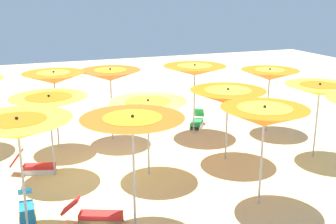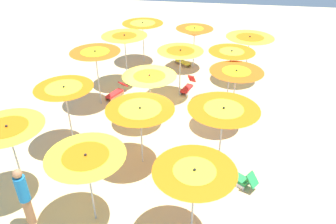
{
  "view_description": "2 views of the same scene",
  "coord_description": "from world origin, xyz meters",
  "px_view_note": "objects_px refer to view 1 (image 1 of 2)",
  "views": [
    {
      "loc": [
        -3.08,
        -10.53,
        4.82
      ],
      "look_at": [
        1.08,
        0.38,
        1.51
      ],
      "focal_mm": 45.26,
      "sensor_mm": 36.0,
      "label": 1
    },
    {
      "loc": [
        11.32,
        2.13,
        7.4
      ],
      "look_at": [
        0.91,
        0.49,
        0.95
      ],
      "focal_mm": 35.43,
      "sensor_mm": 36.0,
      "label": 2
    }
  ],
  "objects_px": {
    "beach_umbrella_13": "(195,70)",
    "beach_umbrella_2": "(133,125)",
    "lounger_1": "(35,166)",
    "beach_umbrella_3": "(264,117)",
    "lounger_3": "(27,210)",
    "lounger_0": "(197,121)",
    "beach_umbrella_6": "(49,102)",
    "beach_umbrella_11": "(54,78)",
    "beach_umbrella_8": "(228,97)",
    "beach_umbrella_14": "(270,75)",
    "beach_umbrella_1": "(18,129)",
    "beach_umbrella_9": "(319,90)",
    "lounger_4": "(96,215)",
    "beach_umbrella_12": "(110,75)",
    "beach_umbrella_7": "(148,107)"
  },
  "relations": [
    {
      "from": "beach_umbrella_6",
      "to": "beach_umbrella_11",
      "type": "height_order",
      "value": "beach_umbrella_11"
    },
    {
      "from": "beach_umbrella_7",
      "to": "beach_umbrella_13",
      "type": "distance_m",
      "value": 3.81
    },
    {
      "from": "beach_umbrella_14",
      "to": "lounger_4",
      "type": "height_order",
      "value": "beach_umbrella_14"
    },
    {
      "from": "beach_umbrella_3",
      "to": "lounger_3",
      "type": "xyz_separation_m",
      "value": [
        -5.17,
        1.25,
        -1.95
      ]
    },
    {
      "from": "beach_umbrella_1",
      "to": "beach_umbrella_12",
      "type": "relative_size",
      "value": 1.03
    },
    {
      "from": "beach_umbrella_3",
      "to": "beach_umbrella_13",
      "type": "bearing_deg",
      "value": 82.61
    },
    {
      "from": "beach_umbrella_12",
      "to": "beach_umbrella_9",
      "type": "bearing_deg",
      "value": -35.14
    },
    {
      "from": "beach_umbrella_2",
      "to": "beach_umbrella_9",
      "type": "xyz_separation_m",
      "value": [
        6.22,
        1.95,
        -0.2
      ]
    },
    {
      "from": "beach_umbrella_3",
      "to": "beach_umbrella_12",
      "type": "relative_size",
      "value": 0.99
    },
    {
      "from": "beach_umbrella_6",
      "to": "lounger_0",
      "type": "relative_size",
      "value": 1.97
    },
    {
      "from": "lounger_0",
      "to": "lounger_4",
      "type": "height_order",
      "value": "lounger_0"
    },
    {
      "from": "lounger_0",
      "to": "lounger_3",
      "type": "xyz_separation_m",
      "value": [
        -6.28,
        -4.69,
        -0.01
      ]
    },
    {
      "from": "beach_umbrella_3",
      "to": "beach_umbrella_7",
      "type": "xyz_separation_m",
      "value": [
        -1.91,
        2.51,
        -0.23
      ]
    },
    {
      "from": "beach_umbrella_13",
      "to": "lounger_3",
      "type": "height_order",
      "value": "beach_umbrella_13"
    },
    {
      "from": "beach_umbrella_14",
      "to": "lounger_1",
      "type": "relative_size",
      "value": 1.83
    },
    {
      "from": "beach_umbrella_8",
      "to": "lounger_4",
      "type": "bearing_deg",
      "value": -152.81
    },
    {
      "from": "beach_umbrella_7",
      "to": "beach_umbrella_13",
      "type": "relative_size",
      "value": 0.86
    },
    {
      "from": "beach_umbrella_14",
      "to": "beach_umbrella_1",
      "type": "bearing_deg",
      "value": -154.73
    },
    {
      "from": "beach_umbrella_3",
      "to": "beach_umbrella_11",
      "type": "height_order",
      "value": "beach_umbrella_11"
    },
    {
      "from": "beach_umbrella_1",
      "to": "beach_umbrella_12",
      "type": "distance_m",
      "value": 5.89
    },
    {
      "from": "beach_umbrella_2",
      "to": "lounger_1",
      "type": "xyz_separation_m",
      "value": [
        -1.77,
        3.69,
        -2.06
      ]
    },
    {
      "from": "beach_umbrella_6",
      "to": "beach_umbrella_11",
      "type": "bearing_deg",
      "value": 80.17
    },
    {
      "from": "beach_umbrella_3",
      "to": "beach_umbrella_8",
      "type": "height_order",
      "value": "beach_umbrella_3"
    },
    {
      "from": "lounger_3",
      "to": "beach_umbrella_2",
      "type": "bearing_deg",
      "value": 60.22
    },
    {
      "from": "lounger_0",
      "to": "lounger_1",
      "type": "distance_m",
      "value": 6.34
    },
    {
      "from": "beach_umbrella_2",
      "to": "beach_umbrella_14",
      "type": "xyz_separation_m",
      "value": [
        6.33,
        4.65,
        -0.24
      ]
    },
    {
      "from": "beach_umbrella_6",
      "to": "lounger_3",
      "type": "height_order",
      "value": "beach_umbrella_6"
    },
    {
      "from": "beach_umbrella_7",
      "to": "lounger_0",
      "type": "relative_size",
      "value": 1.86
    },
    {
      "from": "beach_umbrella_1",
      "to": "beach_umbrella_9",
      "type": "height_order",
      "value": "beach_umbrella_1"
    },
    {
      "from": "beach_umbrella_13",
      "to": "lounger_1",
      "type": "bearing_deg",
      "value": -164.04
    },
    {
      "from": "beach_umbrella_6",
      "to": "beach_umbrella_11",
      "type": "xyz_separation_m",
      "value": [
        0.38,
        2.17,
        0.22
      ]
    },
    {
      "from": "beach_umbrella_11",
      "to": "beach_umbrella_6",
      "type": "bearing_deg",
      "value": -99.83
    },
    {
      "from": "beach_umbrella_13",
      "to": "lounger_3",
      "type": "relative_size",
      "value": 1.83
    },
    {
      "from": "beach_umbrella_13",
      "to": "lounger_3",
      "type": "bearing_deg",
      "value": -145.42
    },
    {
      "from": "beach_umbrella_1",
      "to": "beach_umbrella_14",
      "type": "xyz_separation_m",
      "value": [
        8.47,
        4.0,
        -0.22
      ]
    },
    {
      "from": "beach_umbrella_8",
      "to": "beach_umbrella_11",
      "type": "relative_size",
      "value": 0.87
    },
    {
      "from": "lounger_0",
      "to": "lounger_1",
      "type": "bearing_deg",
      "value": -35.12
    },
    {
      "from": "beach_umbrella_8",
      "to": "beach_umbrella_9",
      "type": "distance_m",
      "value": 2.71
    },
    {
      "from": "beach_umbrella_11",
      "to": "lounger_4",
      "type": "distance_m",
      "value": 5.47
    },
    {
      "from": "lounger_3",
      "to": "lounger_4",
      "type": "relative_size",
      "value": 1.02
    },
    {
      "from": "beach_umbrella_9",
      "to": "lounger_4",
      "type": "relative_size",
      "value": 1.72
    },
    {
      "from": "beach_umbrella_13",
      "to": "beach_umbrella_2",
      "type": "bearing_deg",
      "value": -125.31
    },
    {
      "from": "beach_umbrella_14",
      "to": "lounger_3",
      "type": "bearing_deg",
      "value": -158.01
    },
    {
      "from": "beach_umbrella_3",
      "to": "beach_umbrella_13",
      "type": "relative_size",
      "value": 0.97
    },
    {
      "from": "beach_umbrella_1",
      "to": "beach_umbrella_14",
      "type": "distance_m",
      "value": 9.37
    },
    {
      "from": "beach_umbrella_2",
      "to": "beach_umbrella_8",
      "type": "bearing_deg",
      "value": 36.83
    },
    {
      "from": "beach_umbrella_2",
      "to": "beach_umbrella_11",
      "type": "bearing_deg",
      "value": 99.37
    },
    {
      "from": "beach_umbrella_2",
      "to": "beach_umbrella_13",
      "type": "xyz_separation_m",
      "value": [
        3.73,
        5.27,
        -0.02
      ]
    },
    {
      "from": "beach_umbrella_6",
      "to": "lounger_4",
      "type": "bearing_deg",
      "value": -79.16
    },
    {
      "from": "beach_umbrella_13",
      "to": "lounger_0",
      "type": "relative_size",
      "value": 2.16
    }
  ]
}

